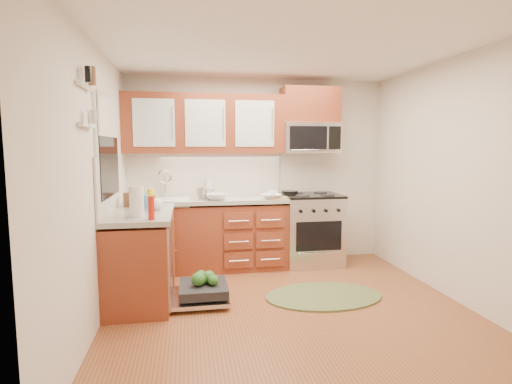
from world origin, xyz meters
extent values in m
plane|color=brown|center=(0.00, 0.00, 0.00)|extent=(3.50, 3.50, 0.00)
plane|color=white|center=(0.00, 0.00, 2.50)|extent=(3.50, 3.50, 0.00)
cube|color=beige|center=(0.00, 1.75, 1.25)|extent=(3.50, 0.04, 2.50)
cube|color=beige|center=(0.00, -1.75, 1.25)|extent=(3.50, 0.04, 2.50)
cube|color=beige|center=(-1.75, 0.00, 1.25)|extent=(0.04, 3.50, 2.50)
cube|color=beige|center=(1.75, 0.00, 1.25)|extent=(0.04, 3.50, 2.50)
cube|color=maroon|center=(-0.73, 1.45, 0.42)|extent=(2.05, 0.60, 0.85)
cube|color=maroon|center=(-1.45, 0.52, 0.42)|extent=(0.60, 1.25, 0.85)
cube|color=#9D998F|center=(-0.72, 1.44, 0.90)|extent=(2.07, 0.64, 0.05)
cube|color=#9D998F|center=(-1.44, 0.53, 0.90)|extent=(0.64, 1.27, 0.05)
cube|color=silver|center=(-0.73, 1.74, 1.21)|extent=(2.05, 0.02, 0.57)
cube|color=silver|center=(-1.74, 0.52, 1.21)|extent=(0.02, 1.25, 0.57)
cube|color=maroon|center=(0.68, 1.57, 2.13)|extent=(0.76, 0.35, 0.47)
cube|color=white|center=(-1.71, 0.50, 1.88)|extent=(0.02, 0.96, 0.40)
cube|color=white|center=(-1.72, -0.35, 2.05)|extent=(0.04, 0.40, 0.03)
cube|color=white|center=(-1.72, -0.35, 1.75)|extent=(0.04, 0.40, 0.03)
cylinder|color=black|center=(0.40, 1.53, 0.97)|extent=(0.29, 0.29, 0.04)
cylinder|color=silver|center=(-0.71, 1.44, 0.98)|extent=(0.19, 0.19, 0.12)
cube|color=tan|center=(0.18, 1.24, 0.93)|extent=(0.31, 0.24, 0.02)
cylinder|color=silver|center=(-0.80, 1.25, 1.01)|extent=(0.13, 0.13, 0.17)
cylinder|color=white|center=(-1.43, 0.18, 1.07)|extent=(0.17, 0.17, 0.29)
cylinder|color=yellow|center=(-1.34, 0.56, 1.04)|extent=(0.08, 0.08, 0.23)
cylinder|color=red|center=(-1.29, 0.00, 1.03)|extent=(0.07, 0.07, 0.22)
cube|color=brown|center=(-1.58, 0.88, 1.00)|extent=(0.15, 0.11, 0.15)
cube|color=#2765B8|center=(-1.44, 0.67, 1.00)|extent=(0.11, 0.09, 0.15)
imported|color=#999999|center=(0.09, 1.25, 0.96)|extent=(0.29, 0.29, 0.06)
imported|color=#999999|center=(-0.61, 1.25, 0.97)|extent=(0.34, 0.34, 0.08)
imported|color=#999999|center=(0.14, 1.39, 0.97)|extent=(0.16, 0.16, 0.09)
imported|color=#999999|center=(-0.68, 1.68, 1.07)|extent=(0.12, 0.13, 0.29)
imported|color=#999999|center=(-1.55, 0.84, 1.03)|extent=(0.12, 0.12, 0.20)
imported|color=#999999|center=(-1.29, 0.57, 1.01)|extent=(0.15, 0.15, 0.17)
camera|label=1|loc=(-0.96, -3.67, 1.58)|focal=28.00mm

